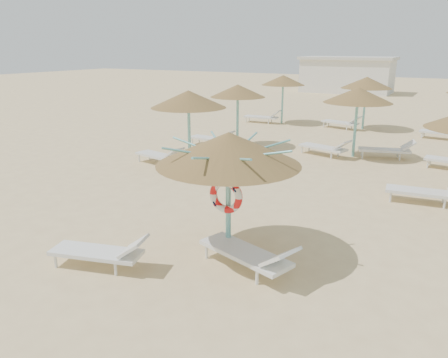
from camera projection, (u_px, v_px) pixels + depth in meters
The scene contains 6 objects.
ground at pixel (219, 255), 9.03m from camera, with size 120.00×120.00×0.00m, color #DBBF85.
main_palapa at pixel (228, 149), 8.46m from camera, with size 2.85×2.85×2.56m.
lounger_main_a at pixel (102, 252), 8.43m from camera, with size 2.01×1.05×0.70m.
lounger_main_b at pixel (250, 254), 8.27m from camera, with size 2.19×1.25×0.76m.
palapa_field at pixel (388, 99), 16.05m from camera, with size 18.91×13.36×2.69m.
service_hut at pixel (347, 75), 40.67m from camera, with size 8.40×4.40×3.25m.
Camera 1 is at (4.02, -7.13, 4.12)m, focal length 35.00 mm.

